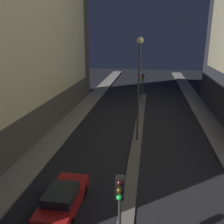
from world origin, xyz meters
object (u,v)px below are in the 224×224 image
(traffic_light_near, at_px, (120,203))
(car_left_lane, at_px, (63,199))
(traffic_light_mid, at_px, (143,82))
(street_lamp, at_px, (139,72))

(traffic_light_near, xyz_separation_m, car_left_lane, (-3.39, 3.04, -2.41))
(traffic_light_mid, height_order, street_lamp, street_lamp)
(traffic_light_mid, relative_size, street_lamp, 0.47)
(traffic_light_mid, xyz_separation_m, car_left_lane, (-3.39, -22.05, -2.41))
(street_lamp, relative_size, car_left_lane, 2.07)
(traffic_light_near, bearing_deg, traffic_light_mid, 90.00)
(traffic_light_near, height_order, car_left_lane, traffic_light_near)
(street_lamp, bearing_deg, car_left_lane, -108.69)
(traffic_light_near, xyz_separation_m, street_lamp, (0.00, 13.05, 3.05))
(traffic_light_near, distance_m, street_lamp, 13.40)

